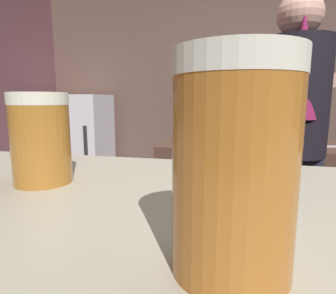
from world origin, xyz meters
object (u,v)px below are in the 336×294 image
object	(u,v)px
chefs_knife	(324,146)
pint_glass_near	(41,139)
bottle_hot_sauce	(257,86)
bottle_olive_oil	(230,87)
mixing_bowl	(245,138)
mini_fridge	(80,147)
pint_glass_far	(234,166)
bartender	(291,137)

from	to	relation	value
chefs_knife	pint_glass_near	bearing A→B (deg)	-128.21
bottle_hot_sauce	bottle_olive_oil	bearing A→B (deg)	176.28
mixing_bowl	bottle_olive_oil	bearing A→B (deg)	96.73
mini_fridge	bottle_hot_sauce	world-z (taller)	bottle_hot_sauce
chefs_knife	pint_glass_far	world-z (taller)	pint_glass_far
mixing_bowl	pint_glass_near	bearing A→B (deg)	-101.59
pint_glass_far	bottle_hot_sauce	xyz separation A→B (m)	(0.24, 3.10, 0.19)
mixing_bowl	mini_fridge	bearing A→B (deg)	153.05
mini_fridge	pint_glass_far	size ratio (longest dim) A/B	8.16
mixing_bowl	pint_glass_near	distance (m)	1.82
bartender	chefs_knife	xyz separation A→B (m)	(0.28, 0.41, -0.10)
mixing_bowl	pint_glass_near	world-z (taller)	pint_glass_near
mini_fridge	pint_glass_far	bearing A→B (deg)	-58.04
mixing_bowl	bottle_hot_sauce	xyz separation A→B (m)	(0.14, 1.18, 0.42)
mixing_bowl	bottle_olive_oil	distance (m)	1.27
mixing_bowl	bartender	bearing A→B (deg)	-68.50
mini_fridge	mixing_bowl	distance (m)	2.15
bartender	pint_glass_near	xyz separation A→B (m)	(-0.57, -1.24, 0.14)
pint_glass_near	pint_glass_far	bearing A→B (deg)	-30.63
pint_glass_near	bottle_hot_sauce	world-z (taller)	bottle_hot_sauce
mixing_bowl	pint_glass_far	bearing A→B (deg)	-92.79
bartender	pint_glass_far	bearing A→B (deg)	165.78
pint_glass_near	bottle_olive_oil	distance (m)	2.98
mixing_bowl	bottle_olive_oil	size ratio (longest dim) A/B	0.79
chefs_knife	pint_glass_near	distance (m)	1.87
pint_glass_near	bottle_hot_sauce	xyz separation A→B (m)	(0.51, 2.94, 0.20)
mini_fridge	bottle_olive_oil	distance (m)	1.91
pint_glass_far	bottle_olive_oil	size ratio (longest dim) A/B	0.67
mini_fridge	chefs_knife	bearing A→B (deg)	-24.52
mini_fridge	bottle_hot_sauce	size ratio (longest dim) A/B	5.19
chefs_knife	pint_glass_near	xyz separation A→B (m)	(-0.85, -1.64, 0.25)
bartender	pint_glass_far	xyz separation A→B (m)	(-0.30, -1.39, 0.15)
mini_fridge	bottle_hot_sauce	distance (m)	2.17
mixing_bowl	bottle_hot_sauce	world-z (taller)	bottle_hot_sauce
chefs_knife	bottle_hot_sauce	distance (m)	1.42
chefs_knife	bottle_olive_oil	size ratio (longest dim) A/B	1.05
bartender	mixing_bowl	world-z (taller)	bartender
mini_fridge	pint_glass_near	distance (m)	3.17
mini_fridge	pint_glass_far	world-z (taller)	mini_fridge
mini_fridge	chefs_knife	size ratio (longest dim) A/B	5.18
bartender	bottle_hot_sauce	distance (m)	1.74
bartender	chefs_knife	distance (m)	0.50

